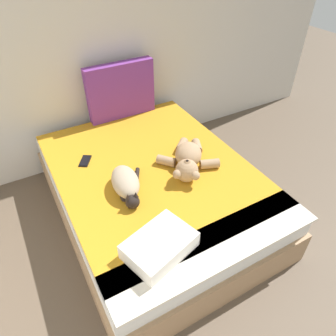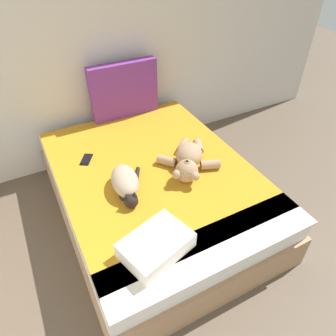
# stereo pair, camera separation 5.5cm
# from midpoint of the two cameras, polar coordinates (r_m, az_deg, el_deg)

# --- Properties ---
(ground_plane) EXTENTS (10.95, 10.95, 0.00)m
(ground_plane) POSITION_cam_midpoint_polar(r_m,az_deg,el_deg) (2.50, 21.50, -19.76)
(ground_plane) COLOR brown
(wall_back) EXTENTS (4.50, 0.06, 2.52)m
(wall_back) POSITION_cam_midpoint_polar(r_m,az_deg,el_deg) (3.17, -2.76, 24.95)
(wall_back) COLOR beige
(wall_back) RESTS_ON ground_plane
(bed) EXTENTS (1.49, 1.97, 0.48)m
(bed) POSITION_cam_midpoint_polar(r_m,az_deg,el_deg) (2.61, -1.76, -4.45)
(bed) COLOR #9E7A56
(bed) RESTS_ON ground_plane
(patterned_cushion) EXTENTS (0.66, 0.10, 0.53)m
(patterned_cushion) POSITION_cam_midpoint_polar(r_m,az_deg,el_deg) (3.07, -7.54, 14.01)
(patterned_cushion) COLOR #72338C
(patterned_cushion) RESTS_ON bed
(cat) EXTENTS (0.30, 0.42, 0.15)m
(cat) POSITION_cam_midpoint_polar(r_m,az_deg,el_deg) (2.24, -7.10, -2.71)
(cat) COLOR tan
(cat) RESTS_ON bed
(teddy_bear) EXTENTS (0.46, 0.55, 0.19)m
(teddy_bear) POSITION_cam_midpoint_polar(r_m,az_deg,el_deg) (2.42, 4.41, 1.48)
(teddy_bear) COLOR tan
(teddy_bear) RESTS_ON bed
(cell_phone) EXTENTS (0.14, 0.16, 0.01)m
(cell_phone) POSITION_cam_midpoint_polar(r_m,az_deg,el_deg) (2.62, -14.18, 1.55)
(cell_phone) COLOR black
(cell_phone) RESTS_ON bed
(throw_pillow) EXTENTS (0.46, 0.38, 0.11)m
(throw_pillow) POSITION_cam_midpoint_polar(r_m,az_deg,el_deg) (1.87, -1.33, -14.00)
(throw_pillow) COLOR white
(throw_pillow) RESTS_ON bed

